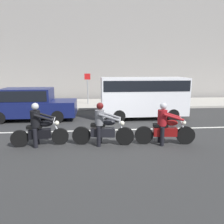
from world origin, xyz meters
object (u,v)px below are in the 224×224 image
motorcycle_with_rider_crimson (165,127)px  parked_van_white (143,95)px  pedestrian_bystander (125,91)px  street_sign_post (88,85)px  motorcycle_with_rider_black_leather (39,128)px  motorcycle_with_rider_gray (103,128)px  parked_sedan_navy (31,104)px

motorcycle_with_rider_crimson → parked_van_white: parked_van_white is taller
parked_van_white → pedestrian_bystander: bearing=95.9°
motorcycle_with_rider_crimson → street_sign_post: street_sign_post is taller
motorcycle_with_rider_black_leather → motorcycle_with_rider_crimson: motorcycle_with_rider_black_leather is taller
street_sign_post → motorcycle_with_rider_gray: bearing=-85.2°
motorcycle_with_rider_crimson → parked_sedan_navy: (-5.99, 4.40, 0.25)m
parked_van_white → street_sign_post: bearing=125.9°
motorcycle_with_rider_crimson → pedestrian_bystander: bearing=91.5°
parked_sedan_navy → street_sign_post: 5.30m
motorcycle_with_rider_black_leather → motorcycle_with_rider_gray: bearing=-2.5°
parked_van_white → street_sign_post: 5.44m
motorcycle_with_rider_gray → pedestrian_bystander: bearing=75.7°
pedestrian_bystander → street_sign_post: bearing=169.7°
motorcycle_with_rider_gray → parked_van_white: bearing=59.5°
parked_van_white → motorcycle_with_rider_gray: bearing=-120.5°
motorcycle_with_rider_crimson → street_sign_post: 9.28m
motorcycle_with_rider_gray → parked_sedan_navy: size_ratio=0.49×
motorcycle_with_rider_gray → motorcycle_with_rider_crimson: bearing=-3.4°
motorcycle_with_rider_crimson → motorcycle_with_rider_gray: (-2.28, 0.14, 0.01)m
motorcycle_with_rider_black_leather → street_sign_post: size_ratio=0.89×
motorcycle_with_rider_black_leather → parked_sedan_navy: bearing=108.9°
motorcycle_with_rider_crimson → motorcycle_with_rider_black_leather: bearing=177.0°
motorcycle_with_rider_black_leather → parked_van_white: size_ratio=0.43×
motorcycle_with_rider_crimson → pedestrian_bystander: 8.24m
motorcycle_with_rider_black_leather → motorcycle_with_rider_crimson: (4.56, -0.24, -0.01)m
motorcycle_with_rider_crimson → pedestrian_bystander: size_ratio=1.34×
motorcycle_with_rider_crimson → motorcycle_with_rider_gray: 2.28m
motorcycle_with_rider_black_leather → pedestrian_bystander: 9.11m
motorcycle_with_rider_gray → street_sign_post: (-0.72, 8.59, 0.89)m
motorcycle_with_rider_black_leather → parked_sedan_navy: size_ratio=0.43×
motorcycle_with_rider_black_leather → motorcycle_with_rider_gray: motorcycle_with_rider_black_leather is taller
motorcycle_with_rider_crimson → parked_van_white: 4.39m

